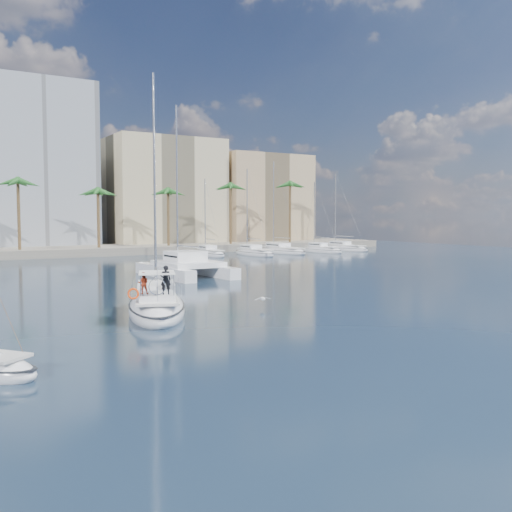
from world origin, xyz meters
TOP-DOWN VIEW (x-y plane):
  - ground at (0.00, 0.00)m, footprint 160.00×160.00m
  - quay at (0.00, 61.00)m, footprint 120.00×14.00m
  - building_beige at (22.00, 70.00)m, footprint 20.00×14.00m
  - building_tan_right at (42.00, 68.00)m, footprint 18.00×12.00m
  - palm_centre at (0.00, 57.00)m, footprint 3.60×3.60m
  - palm_right at (34.00, 57.00)m, footprint 3.60×3.60m
  - main_sloop at (-5.60, 3.27)m, footprint 6.87×11.12m
  - catamaran at (4.94, 22.29)m, footprint 6.22×11.84m
  - seagull at (1.31, 2.13)m, footprint 1.21×0.52m
  - moored_yacht_a at (20.00, 47.00)m, footprint 3.37×9.52m
  - moored_yacht_b at (26.50, 45.00)m, footprint 3.32×10.83m
  - moored_yacht_c at (33.00, 47.00)m, footprint 3.98×12.33m
  - moored_yacht_d at (39.50, 45.00)m, footprint 3.52×9.55m
  - moored_yacht_e at (46.00, 47.00)m, footprint 4.61×11.11m

SIDE VIEW (x-z plane):
  - ground at x=0.00m, z-range 0.00..0.00m
  - moored_yacht_a at x=20.00m, z-range -5.95..5.95m
  - moored_yacht_b at x=26.50m, z-range -6.86..6.86m
  - moored_yacht_c at x=33.00m, z-range -7.77..7.77m
  - moored_yacht_d at x=39.50m, z-range -5.95..5.95m
  - moored_yacht_e at x=46.00m, z-range -6.86..6.86m
  - main_sloop at x=-5.60m, z-range -7.37..8.38m
  - seagull at x=1.31m, z-range 0.44..0.67m
  - quay at x=0.00m, z-range 0.00..1.20m
  - catamaran at x=4.94m, z-range -7.38..9.65m
  - building_tan_right at x=42.00m, z-range 0.00..18.00m
  - building_beige at x=22.00m, z-range 0.00..20.00m
  - palm_centre at x=0.00m, z-range 4.13..16.43m
  - palm_right at x=34.00m, z-range 4.13..16.43m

